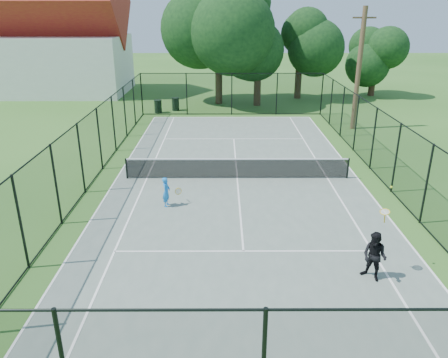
{
  "coord_description": "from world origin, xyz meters",
  "views": [
    {
      "loc": [
        -0.66,
        -18.48,
        7.28
      ],
      "look_at": [
        -0.61,
        -3.0,
        1.2
      ],
      "focal_mm": 35.0,
      "sensor_mm": 36.0,
      "label": 1
    }
  ],
  "objects_px": {
    "utility_pole": "(359,69)",
    "player_black": "(375,256)",
    "trash_bin_left": "(158,106)",
    "player_blue": "(166,192)",
    "tennis_net": "(237,168)",
    "trash_bin_right": "(176,104)"
  },
  "relations": [
    {
      "from": "utility_pole",
      "to": "player_black",
      "type": "relative_size",
      "value": 2.83
    },
    {
      "from": "trash_bin_left",
      "to": "player_blue",
      "type": "relative_size",
      "value": 0.81
    },
    {
      "from": "tennis_net",
      "to": "trash_bin_right",
      "type": "distance_m",
      "value": 15.01
    },
    {
      "from": "trash_bin_right",
      "to": "player_black",
      "type": "xyz_separation_m",
      "value": [
        7.83,
        -22.31,
        0.3
      ]
    },
    {
      "from": "tennis_net",
      "to": "player_blue",
      "type": "xyz_separation_m",
      "value": [
        -2.84,
        -2.94,
        0.07
      ]
    },
    {
      "from": "trash_bin_left",
      "to": "player_black",
      "type": "bearing_deg",
      "value": -67.2
    },
    {
      "from": "trash_bin_right",
      "to": "trash_bin_left",
      "type": "bearing_deg",
      "value": -147.54
    },
    {
      "from": "trash_bin_left",
      "to": "utility_pole",
      "type": "relative_size",
      "value": 0.13
    },
    {
      "from": "tennis_net",
      "to": "player_black",
      "type": "distance_m",
      "value": 8.7
    },
    {
      "from": "utility_pole",
      "to": "trash_bin_right",
      "type": "bearing_deg",
      "value": 155.76
    },
    {
      "from": "trash_bin_left",
      "to": "trash_bin_right",
      "type": "xyz_separation_m",
      "value": [
        1.22,
        0.78,
        0.01
      ]
    },
    {
      "from": "tennis_net",
      "to": "utility_pole",
      "type": "distance_m",
      "value": 12.3
    },
    {
      "from": "trash_bin_right",
      "to": "utility_pole",
      "type": "height_order",
      "value": "utility_pole"
    },
    {
      "from": "utility_pole",
      "to": "player_blue",
      "type": "relative_size",
      "value": 6.29
    },
    {
      "from": "trash_bin_left",
      "to": "player_black",
      "type": "height_order",
      "value": "player_black"
    },
    {
      "from": "player_black",
      "to": "player_blue",
      "type": "bearing_deg",
      "value": 142.31
    },
    {
      "from": "tennis_net",
      "to": "utility_pole",
      "type": "relative_size",
      "value": 1.36
    },
    {
      "from": "utility_pole",
      "to": "player_black",
      "type": "xyz_separation_m",
      "value": [
        -4.15,
        -16.92,
        -2.97
      ]
    },
    {
      "from": "tennis_net",
      "to": "trash_bin_left",
      "type": "distance_m",
      "value": 14.67
    },
    {
      "from": "player_blue",
      "to": "trash_bin_left",
      "type": "bearing_deg",
      "value": 98.97
    },
    {
      "from": "player_blue",
      "to": "tennis_net",
      "type": "bearing_deg",
      "value": 46.02
    },
    {
      "from": "tennis_net",
      "to": "trash_bin_right",
      "type": "xyz_separation_m",
      "value": [
        -4.24,
        14.4,
        -0.09
      ]
    }
  ]
}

